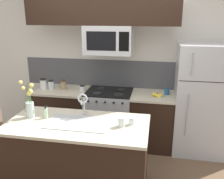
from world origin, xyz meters
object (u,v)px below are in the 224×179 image
at_px(microwave, 109,40).
at_px(flower_vase, 30,106).
at_px(storage_jar_squat, 82,88).
at_px(stove_range, 109,117).
at_px(storage_jar_tall, 43,84).
at_px(banana_bunch, 157,95).
at_px(sink_faucet, 83,102).
at_px(coffee_tin, 167,91).
at_px(storage_jar_short, 63,85).
at_px(refrigerator, 202,99).
at_px(spare_glass, 131,121).
at_px(storage_jar_medium, 51,85).
at_px(dish_soap_bottle, 46,113).
at_px(drinking_glass, 121,122).

relative_size(microwave, flower_vase, 1.55).
bearing_deg(storage_jar_squat, stove_range, 1.59).
bearing_deg(flower_vase, storage_jar_tall, 107.89).
bearing_deg(storage_jar_squat, banana_bunch, -2.17).
bearing_deg(sink_faucet, coffee_tin, 45.30).
bearing_deg(microwave, banana_bunch, -2.83).
bearing_deg(microwave, storage_jar_short, 177.03).
xyz_separation_m(microwave, storage_jar_squat, (-0.46, 0.01, -0.82)).
height_order(refrigerator, storage_jar_short, refrigerator).
xyz_separation_m(storage_jar_squat, spare_glass, (0.96, -1.16, -0.00)).
bearing_deg(storage_jar_squat, storage_jar_medium, 178.28).
distance_m(microwave, flower_vase, 1.57).
xyz_separation_m(storage_jar_tall, banana_bunch, (1.94, -0.04, -0.07)).
height_order(refrigerator, spare_glass, refrigerator).
height_order(storage_jar_medium, storage_jar_short, same).
relative_size(stove_range, refrigerator, 0.53).
relative_size(dish_soap_bottle, flower_vase, 0.34).
bearing_deg(stove_range, storage_jar_medium, 179.76).
bearing_deg(storage_jar_medium, storage_jar_short, 4.32).
xyz_separation_m(refrigerator, dish_soap_bottle, (-2.06, -1.20, 0.11)).
relative_size(storage_jar_squat, drinking_glass, 0.83).
distance_m(storage_jar_tall, spare_glass, 2.02).
distance_m(banana_bunch, dish_soap_bottle, 1.76).
relative_size(storage_jar_tall, storage_jar_short, 1.18).
relative_size(sink_faucet, spare_glass, 3.32).
relative_size(refrigerator, sink_faucet, 5.70).
bearing_deg(dish_soap_bottle, stove_range, 63.97).
height_order(banana_bunch, dish_soap_bottle, dish_soap_bottle).
height_order(storage_jar_tall, coffee_tin, storage_jar_tall).
distance_m(dish_soap_bottle, drinking_glass, 0.97).
bearing_deg(sink_faucet, banana_bunch, 46.61).
bearing_deg(storage_jar_squat, sink_faucet, -72.23).
xyz_separation_m(banana_bunch, spare_glass, (-0.29, -1.11, 0.02)).
height_order(microwave, storage_jar_short, microwave).
relative_size(storage_jar_squat, sink_faucet, 0.31).
relative_size(storage_jar_short, sink_faucet, 0.50).
relative_size(microwave, storage_jar_medium, 4.90).
bearing_deg(flower_vase, storage_jar_short, 91.25).
xyz_separation_m(drinking_glass, spare_glass, (0.11, 0.08, -0.01)).
bearing_deg(storage_jar_short, storage_jar_squat, -5.49).
height_order(microwave, spare_glass, microwave).
bearing_deg(storage_jar_short, storage_jar_medium, -175.68).
bearing_deg(storage_jar_short, storage_jar_tall, -173.28).
xyz_separation_m(sink_faucet, dish_soap_bottle, (-0.45, -0.15, -0.13)).
relative_size(microwave, storage_jar_squat, 7.88).
xyz_separation_m(stove_range, storage_jar_tall, (-1.15, -0.02, 0.54)).
xyz_separation_m(storage_jar_squat, flower_vase, (-0.32, -1.18, 0.11)).
height_order(microwave, storage_jar_medium, microwave).
distance_m(storage_jar_squat, flower_vase, 1.22).
xyz_separation_m(microwave, storage_jar_short, (-0.80, 0.04, -0.79)).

